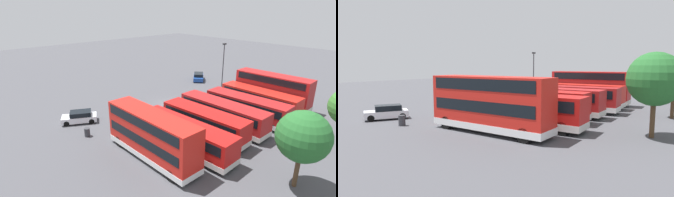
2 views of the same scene
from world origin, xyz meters
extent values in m
plane|color=#47474C|center=(0.00, 0.00, 0.00)|extent=(140.00, 140.00, 0.00)
cube|color=#A51919|center=(-10.57, 9.95, 2.45)|extent=(2.85, 10.41, 4.20)
cube|color=silver|center=(-10.57, 9.95, 0.62)|extent=(2.89, 10.45, 0.55)
cube|color=black|center=(-10.57, 9.95, 2.25)|extent=(2.89, 9.61, 0.90)
cube|color=black|center=(-10.57, 9.95, 3.95)|extent=(2.89, 9.61, 0.90)
cube|color=black|center=(-10.42, 4.75, 2.25)|extent=(2.25, 0.13, 1.10)
cylinder|color=black|center=(-9.33, 6.21, 0.55)|extent=(0.33, 1.11, 1.10)
cylinder|color=black|center=(-11.58, 6.15, 0.55)|extent=(0.33, 1.11, 1.10)
cylinder|color=black|center=(-9.55, 13.75, 0.55)|extent=(0.33, 1.11, 1.10)
cylinder|color=black|center=(-11.80, 13.68, 0.55)|extent=(0.33, 1.11, 1.10)
cube|color=red|center=(-7.41, 9.89, 1.65)|extent=(2.67, 10.66, 2.60)
cube|color=silver|center=(-7.41, 9.89, 0.62)|extent=(2.71, 10.70, 0.55)
cube|color=black|center=(-7.41, 9.89, 2.25)|extent=(2.72, 9.86, 0.90)
cube|color=black|center=(-7.47, 4.54, 2.25)|extent=(2.25, 0.08, 1.10)
cylinder|color=black|center=(-6.33, 5.96, 0.55)|extent=(0.31, 1.10, 1.10)
cylinder|color=black|center=(-8.58, 5.98, 0.55)|extent=(0.31, 1.10, 1.10)
cylinder|color=black|center=(-6.24, 13.79, 0.55)|extent=(0.31, 1.10, 1.10)
cylinder|color=black|center=(-8.49, 13.82, 0.55)|extent=(0.31, 1.10, 1.10)
cube|color=#A51919|center=(-3.66, 10.29, 1.65)|extent=(2.98, 10.63, 2.60)
cube|color=silver|center=(-3.66, 10.29, 0.62)|extent=(3.03, 10.67, 0.55)
cube|color=black|center=(-3.66, 10.29, 2.25)|extent=(3.01, 9.83, 0.90)
cube|color=black|center=(-3.44, 5.00, 2.25)|extent=(2.25, 0.15, 1.10)
cylinder|color=black|center=(-2.38, 6.47, 0.55)|extent=(0.35, 1.11, 1.10)
cylinder|color=black|center=(-4.62, 6.38, 0.55)|extent=(0.35, 1.11, 1.10)
cylinder|color=black|center=(-2.70, 14.20, 0.55)|extent=(0.35, 1.11, 1.10)
cylinder|color=black|center=(-4.95, 14.11, 0.55)|extent=(0.35, 1.11, 1.10)
cube|color=#A51919|center=(0.05, 9.40, 1.65)|extent=(2.59, 11.23, 2.60)
cube|color=silver|center=(0.05, 9.40, 0.62)|extent=(2.63, 11.27, 0.55)
cube|color=black|center=(0.05, 9.40, 2.25)|extent=(2.65, 10.43, 0.90)
cube|color=black|center=(0.07, 3.76, 2.25)|extent=(2.25, 0.07, 1.10)
cylinder|color=black|center=(1.19, 5.19, 0.55)|extent=(0.30, 1.10, 1.10)
cylinder|color=black|center=(-1.06, 5.19, 0.55)|extent=(0.30, 1.10, 1.10)
cylinder|color=black|center=(1.16, 13.61, 0.55)|extent=(0.30, 1.10, 1.10)
cylinder|color=black|center=(-1.09, 13.60, 0.55)|extent=(0.30, 1.10, 1.10)
cube|color=#B71411|center=(3.59, 9.58, 1.65)|extent=(2.96, 10.26, 2.60)
cube|color=silver|center=(3.59, 9.58, 0.62)|extent=(3.00, 10.30, 0.55)
cube|color=black|center=(3.59, 9.58, 2.25)|extent=(2.99, 9.46, 0.90)
cube|color=black|center=(3.80, 4.48, 2.25)|extent=(2.25, 0.15, 1.10)
cylinder|color=black|center=(4.86, 5.95, 0.55)|extent=(0.34, 1.11, 1.10)
cylinder|color=black|center=(2.62, 5.86, 0.55)|extent=(0.34, 1.11, 1.10)
cylinder|color=black|center=(4.56, 13.31, 0.55)|extent=(0.34, 1.11, 1.10)
cylinder|color=black|center=(2.31, 13.22, 0.55)|extent=(0.34, 1.11, 1.10)
cube|color=#B71411|center=(7.29, 10.31, 1.65)|extent=(2.92, 11.03, 2.60)
cube|color=silver|center=(7.29, 10.31, 0.62)|extent=(2.96, 11.07, 0.55)
cube|color=black|center=(7.29, 10.31, 2.25)|extent=(2.95, 10.23, 0.90)
cube|color=black|center=(7.47, 4.81, 2.25)|extent=(2.25, 0.14, 1.10)
cylinder|color=black|center=(8.55, 6.28, 0.55)|extent=(0.34, 1.11, 1.10)
cylinder|color=black|center=(6.30, 6.20, 0.55)|extent=(0.34, 1.11, 1.10)
cylinder|color=black|center=(8.27, 14.42, 0.55)|extent=(0.34, 1.11, 1.10)
cylinder|color=black|center=(6.02, 14.35, 0.55)|extent=(0.34, 1.11, 1.10)
cube|color=red|center=(10.68, 9.27, 2.45)|extent=(2.55, 10.61, 4.20)
cube|color=silver|center=(10.68, 9.27, 0.62)|extent=(2.59, 10.65, 0.55)
cube|color=black|center=(10.68, 9.27, 2.25)|extent=(2.61, 9.81, 0.90)
cube|color=black|center=(10.68, 9.27, 3.95)|extent=(2.61, 9.81, 0.90)
cube|color=black|center=(10.68, 3.94, 2.25)|extent=(2.25, 0.06, 1.10)
cylinder|color=black|center=(11.80, 5.37, 0.55)|extent=(0.30, 1.10, 1.10)
cylinder|color=black|center=(9.55, 5.37, 0.55)|extent=(0.30, 1.10, 1.10)
cylinder|color=black|center=(11.81, 13.18, 0.55)|extent=(0.30, 1.10, 1.10)
cylinder|color=black|center=(9.56, 13.18, 0.55)|extent=(0.30, 1.10, 1.10)
cube|color=#1E479E|center=(-12.97, -5.92, 0.53)|extent=(4.38, 4.12, 0.70)
cube|color=black|center=(-12.82, -5.79, 1.15)|extent=(2.99, 2.90, 0.55)
cylinder|color=black|center=(-13.60, -7.52, 0.32)|extent=(0.63, 0.58, 0.64)
cylinder|color=black|center=(-14.64, -6.30, 0.32)|extent=(0.63, 0.58, 0.64)
cylinder|color=black|center=(-11.30, -5.55, 0.32)|extent=(0.63, 0.58, 0.64)
cylinder|color=black|center=(-12.34, -4.33, 0.32)|extent=(0.63, 0.58, 0.64)
cube|color=silver|center=(12.24, -2.94, 0.53)|extent=(4.46, 3.51, 0.70)
cube|color=black|center=(12.07, -2.85, 1.15)|extent=(2.94, 2.60, 0.55)
cylinder|color=black|center=(13.90, -2.91, 0.32)|extent=(0.67, 0.49, 0.64)
cylinder|color=black|center=(13.15, -4.33, 0.32)|extent=(0.67, 0.49, 0.64)
cylinder|color=black|center=(11.34, -1.56, 0.32)|extent=(0.67, 0.49, 0.64)
cylinder|color=black|center=(10.59, -2.97, 0.32)|extent=(0.67, 0.49, 0.64)
cylinder|color=#38383D|center=(-12.91, -0.41, 3.64)|extent=(0.16, 0.16, 7.29)
cube|color=#262628|center=(-12.91, -0.41, 7.44)|extent=(0.70, 0.30, 0.24)
cylinder|color=#333338|center=(13.23, 1.10, 0.47)|extent=(0.60, 0.60, 0.95)
cylinder|color=#4C3823|center=(4.86, 20.18, 1.51)|extent=(0.36, 0.36, 3.01)
sphere|color=#236028|center=(4.86, 20.18, 4.42)|extent=(4.02, 4.02, 4.02)
cylinder|color=#4C3823|center=(-5.08, 20.54, 1.47)|extent=(0.36, 0.36, 2.95)
sphere|color=#387A2D|center=(-5.08, 20.54, 4.27)|extent=(3.77, 3.77, 3.77)
camera|label=1|loc=(24.37, 26.63, 13.82)|focal=28.58mm
camera|label=2|loc=(28.40, 23.50, 5.43)|focal=30.58mm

